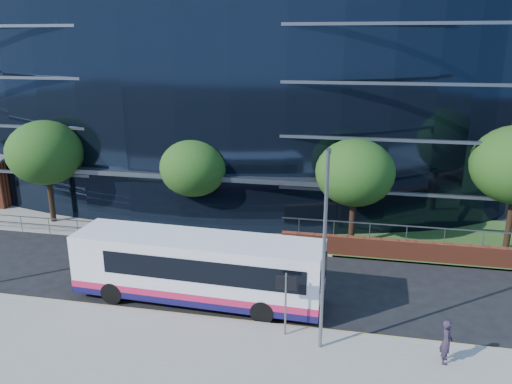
% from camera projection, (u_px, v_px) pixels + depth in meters
% --- Properties ---
extents(ground, '(200.00, 200.00, 0.00)m').
position_uv_depth(ground, '(194.00, 307.00, 23.20)').
color(ground, black).
rests_on(ground, ground).
extents(pavement_near, '(80.00, 8.00, 0.15)m').
position_uv_depth(pavement_near, '(152.00, 373.00, 18.49)').
color(pavement_near, gray).
rests_on(pavement_near, ground).
extents(kerb, '(80.00, 0.25, 0.16)m').
position_uv_depth(kerb, '(187.00, 317.00, 22.24)').
color(kerb, gray).
rests_on(kerb, ground).
extents(yellow_line_outer, '(80.00, 0.08, 0.01)m').
position_uv_depth(yellow_line_outer, '(189.00, 316.00, 22.45)').
color(yellow_line_outer, gold).
rests_on(yellow_line_outer, ground).
extents(yellow_line_inner, '(80.00, 0.08, 0.01)m').
position_uv_depth(yellow_line_inner, '(190.00, 314.00, 22.59)').
color(yellow_line_inner, gold).
rests_on(yellow_line_inner, ground).
extents(far_forecourt, '(50.00, 8.00, 0.10)m').
position_uv_depth(far_forecourt, '(161.00, 219.00, 34.64)').
color(far_forecourt, gray).
rests_on(far_forecourt, ground).
extents(glass_office, '(44.00, 23.10, 16.00)m').
position_uv_depth(glass_office, '(224.00, 90.00, 41.20)').
color(glass_office, black).
rests_on(glass_office, ground).
extents(guard_railings, '(24.00, 0.05, 1.10)m').
position_uv_depth(guard_railings, '(106.00, 226.00, 31.05)').
color(guard_railings, slate).
rests_on(guard_railings, ground).
extents(street_sign, '(0.85, 0.09, 2.80)m').
position_uv_depth(street_sign, '(286.00, 291.00, 20.23)').
color(street_sign, slate).
rests_on(street_sign, pavement_near).
extents(tree_far_a, '(4.95, 4.95, 6.98)m').
position_uv_depth(tree_far_a, '(45.00, 153.00, 32.71)').
color(tree_far_a, black).
rests_on(tree_far_a, ground).
extents(tree_far_b, '(4.29, 4.29, 6.05)m').
position_uv_depth(tree_far_b, '(194.00, 168.00, 31.46)').
color(tree_far_b, black).
rests_on(tree_far_b, ground).
extents(tree_far_c, '(4.62, 4.62, 6.51)m').
position_uv_depth(tree_far_c, '(355.00, 173.00, 29.00)').
color(tree_far_c, black).
rests_on(tree_far_c, ground).
extents(streetlight_east, '(0.15, 0.77, 8.00)m').
position_uv_depth(streetlight_east, '(324.00, 247.00, 18.73)').
color(streetlight_east, slate).
rests_on(streetlight_east, pavement_near).
extents(city_bus, '(11.91, 3.19, 3.20)m').
position_uv_depth(city_bus, '(200.00, 268.00, 23.32)').
color(city_bus, white).
rests_on(city_bus, ground).
extents(pedestrian, '(0.46, 0.67, 1.77)m').
position_uv_depth(pedestrian, '(446.00, 342.00, 18.75)').
color(pedestrian, '#2D2233').
rests_on(pedestrian, pavement_near).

